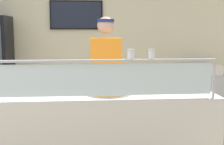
# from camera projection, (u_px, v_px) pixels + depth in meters

# --- Properties ---
(shop_rear_unit) EXTENTS (6.69, 0.13, 2.70)m
(shop_rear_unit) POSITION_uv_depth(u_px,v_px,m) (95.00, 43.00, 5.50)
(shop_rear_unit) COLOR beige
(shop_rear_unit) RESTS_ON ground
(serving_counter) EXTENTS (2.29, 0.74, 0.95)m
(serving_counter) POSITION_uv_depth(u_px,v_px,m) (104.00, 137.00, 3.29)
(serving_counter) COLOR silver
(serving_counter) RESTS_ON ground
(sneeze_guard) EXTENTS (2.12, 0.06, 0.38)m
(sneeze_guard) POSITION_uv_depth(u_px,v_px,m) (106.00, 74.00, 2.88)
(sneeze_guard) COLOR #B2B5BC
(sneeze_guard) RESTS_ON serving_counter
(pizza_tray) EXTENTS (0.51, 0.51, 0.04)m
(pizza_tray) POSITION_uv_depth(u_px,v_px,m) (108.00, 92.00, 3.20)
(pizza_tray) COLOR #9EA0A8
(pizza_tray) RESTS_ON serving_counter
(pizza_server) EXTENTS (0.13, 0.29, 0.01)m
(pizza_server) POSITION_uv_depth(u_px,v_px,m) (109.00, 90.00, 3.18)
(pizza_server) COLOR #ADAFB7
(pizza_server) RESTS_ON pizza_tray
(parmesan_shaker) EXTENTS (0.07, 0.07, 0.10)m
(parmesan_shaker) POSITION_uv_depth(u_px,v_px,m) (131.00, 55.00, 2.88)
(parmesan_shaker) COLOR white
(parmesan_shaker) RESTS_ON sneeze_guard
(pepper_flake_shaker) EXTENTS (0.06, 0.06, 0.09)m
(pepper_flake_shaker) POSITION_uv_depth(u_px,v_px,m) (152.00, 55.00, 2.90)
(pepper_flake_shaker) COLOR white
(pepper_flake_shaker) RESTS_ON sneeze_guard
(worker_figure) EXTENTS (0.41, 0.50, 1.76)m
(worker_figure) POSITION_uv_depth(u_px,v_px,m) (106.00, 78.00, 3.87)
(worker_figure) COLOR #23232D
(worker_figure) RESTS_ON ground
(prep_shelf) EXTENTS (0.70, 0.55, 0.84)m
(prep_shelf) POSITION_uv_depth(u_px,v_px,m) (204.00, 99.00, 5.31)
(prep_shelf) COLOR #B7BABF
(prep_shelf) RESTS_ON ground
(pizza_box_stack) EXTENTS (0.47, 0.46, 0.18)m
(pizza_box_stack) POSITION_uv_depth(u_px,v_px,m) (205.00, 69.00, 5.24)
(pizza_box_stack) COLOR silver
(pizza_box_stack) RESTS_ON prep_shelf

